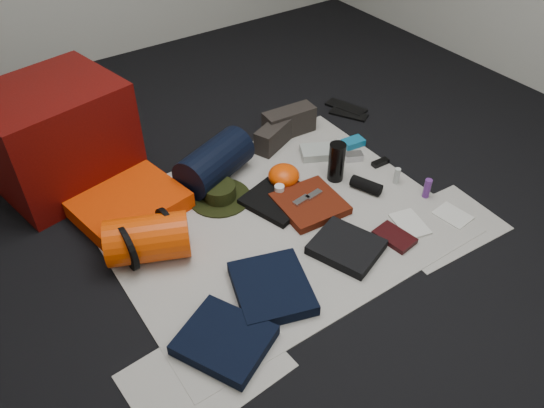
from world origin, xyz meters
TOP-DOWN VIEW (x-y plane):
  - floor at (0.00, 0.00)m, footprint 4.50×4.50m
  - newspaper_mat at (0.00, 0.00)m, footprint 1.60×1.30m
  - newspaper_sheet_front_left at (-0.70, -0.55)m, footprint 0.61×0.44m
  - newspaper_sheet_front_right at (0.65, -0.50)m, footprint 0.60×0.43m
  - red_cabinet at (-0.73, 0.91)m, footprint 0.76×0.67m
  - sleeping_pad at (-0.57, 0.46)m, footprint 0.57×0.50m
  - stuff_sack at (-0.62, 0.12)m, footprint 0.42×0.34m
  - sack_strap_left at (-0.72, 0.12)m, footprint 0.02×0.22m
  - sack_strap_right at (-0.52, 0.12)m, footprint 0.02×0.22m
  - navy_duffel at (-0.08, 0.45)m, footprint 0.48×0.36m
  - boonie_brim at (-0.14, 0.30)m, footprint 0.40×0.40m
  - boonie_crown at (-0.14, 0.30)m, footprint 0.17×0.17m
  - hiking_boot_left at (0.36, 0.54)m, footprint 0.30×0.20m
  - hiking_boot_right at (0.52, 0.60)m, footprint 0.33×0.14m
  - flip_flop_left at (0.96, 0.56)m, footprint 0.20×0.25m
  - flip_flop_right at (1.00, 0.64)m, footprint 0.18×0.29m
  - trousers_navy_a at (-0.58, -0.49)m, footprint 0.41×0.43m
  - trousers_navy_b at (-0.28, -0.38)m, footprint 0.40×0.43m
  - trousers_charcoal at (0.15, -0.37)m, footprint 0.35×0.37m
  - black_tshirt at (0.10, 0.11)m, footprint 0.40×0.38m
  - red_shirt at (0.20, -0.02)m, footprint 0.33×0.33m
  - orange_stuff_sack at (0.20, 0.21)m, footprint 0.21×0.21m
  - first_aid_pouch at (0.51, 0.32)m, footprint 0.22×0.20m
  - water_bottle at (0.46, 0.09)m, footprint 0.10×0.10m
  - speaker at (0.53, -0.08)m, footprint 0.12×0.18m
  - compact_camera at (0.66, 0.17)m, footprint 0.12×0.10m
  - cyan_case at (0.75, 0.28)m, footprint 0.13×0.09m
  - toiletry_purple at (0.75, -0.30)m, footprint 0.05×0.05m
  - toiletry_clear at (0.70, -0.13)m, footprint 0.04×0.04m
  - paperback_book at (0.39, -0.44)m, footprint 0.15×0.20m
  - map_booklet at (0.52, -0.41)m, footprint 0.17×0.22m
  - map_printout at (0.75, -0.48)m, footprint 0.15×0.18m
  - sunglasses at (0.75, 0.05)m, footprint 0.10×0.04m
  - key_cluster at (-0.63, -0.60)m, footprint 0.10×0.10m
  - tape_roll at (0.12, 0.14)m, footprint 0.05×0.05m
  - energy_bar_a at (0.16, -0.00)m, footprint 0.10×0.05m
  - energy_bar_b at (0.24, -0.00)m, footprint 0.10×0.05m

SIDE VIEW (x-z plane):
  - floor at x=0.00m, z-range -0.02..0.00m
  - newspaper_sheet_front_left at x=-0.70m, z-range 0.00..0.00m
  - newspaper_sheet_front_right at x=0.65m, z-range 0.00..0.00m
  - newspaper_mat at x=0.00m, z-range 0.00..0.01m
  - flip_flop_left at x=0.96m, z-range 0.00..0.01m
  - flip_flop_right at x=1.00m, z-range 0.00..0.01m
  - map_printout at x=0.75m, z-range 0.01..0.01m
  - boonie_brim at x=-0.14m, z-range 0.01..0.01m
  - map_booklet at x=0.52m, z-range 0.01..0.02m
  - key_cluster at x=-0.63m, z-range 0.01..0.02m
  - sunglasses at x=0.75m, z-range 0.01..0.03m
  - paperback_book at x=0.39m, z-range 0.01..0.03m
  - black_tshirt at x=0.10m, z-range 0.01..0.04m
  - cyan_case at x=0.75m, z-range 0.01..0.05m
  - compact_camera at x=0.66m, z-range 0.01..0.05m
  - red_shirt at x=0.20m, z-range 0.01..0.05m
  - first_aid_pouch at x=0.51m, z-range 0.01..0.05m
  - trousers_charcoal at x=0.15m, z-range 0.01..0.05m
  - trousers_navy_a at x=-0.58m, z-range 0.01..0.06m
  - trousers_navy_b at x=-0.28m, z-range 0.01..0.06m
  - speaker at x=0.53m, z-range 0.01..0.07m
  - sleeping_pad at x=-0.57m, z-range 0.01..0.10m
  - boonie_crown at x=-0.14m, z-range 0.01..0.09m
  - toiletry_clear at x=0.70m, z-range 0.01..0.10m
  - energy_bar_a at x=0.16m, z-range 0.05..0.06m
  - energy_bar_b at x=0.24m, z-range 0.05..0.06m
  - tape_roll at x=0.12m, z-range 0.04..0.07m
  - toiletry_purple at x=0.75m, z-range 0.01..0.11m
  - orange_stuff_sack at x=0.20m, z-range 0.01..0.12m
  - hiking_boot_left at x=0.36m, z-range 0.01..0.14m
  - hiking_boot_right at x=0.52m, z-range 0.01..0.16m
  - stuff_sack at x=-0.62m, z-range 0.01..0.22m
  - sack_strap_left at x=-0.72m, z-range 0.01..0.22m
  - sack_strap_right at x=-0.52m, z-range 0.01..0.22m
  - water_bottle at x=0.46m, z-range 0.01..0.23m
  - navy_duffel at x=-0.08m, z-range 0.01..0.23m
  - red_cabinet at x=-0.73m, z-range 0.00..0.55m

